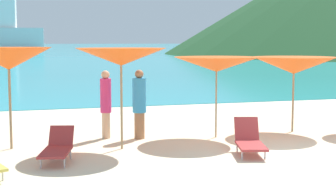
% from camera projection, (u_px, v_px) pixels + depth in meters
% --- Properties ---
extents(ground_plane, '(50.00, 100.00, 0.30)m').
position_uv_depth(ground_plane, '(171.00, 107.00, 20.34)').
color(ground_plane, beige).
extents(ocean_water, '(650.00, 440.00, 0.02)m').
position_uv_depth(ocean_water, '(34.00, 46.00, 229.73)').
color(ocean_water, '#2DADBC').
rests_on(ocean_water, ground_plane).
extents(umbrella_2, '(2.10, 2.10, 2.34)m').
position_uv_depth(umbrella_2, '(9.00, 59.00, 11.47)').
color(umbrella_2, '#9E7F59').
rests_on(umbrella_2, ground_plane).
extents(umbrella_3, '(2.27, 2.27, 2.33)m').
position_uv_depth(umbrella_3, '(121.00, 57.00, 11.46)').
color(umbrella_3, '#9E7F59').
rests_on(umbrella_3, ground_plane).
extents(umbrella_4, '(2.27, 2.27, 2.08)m').
position_uv_depth(umbrella_4, '(216.00, 64.00, 12.88)').
color(umbrella_4, '#9E7F59').
rests_on(umbrella_4, ground_plane).
extents(umbrella_5, '(2.52, 2.52, 2.06)m').
position_uv_depth(umbrella_5, '(294.00, 65.00, 13.72)').
color(umbrella_5, '#9E7F59').
rests_on(umbrella_5, ground_plane).
extents(lounge_chair_0, '(0.85, 1.48, 0.66)m').
position_uv_depth(lounge_chair_0, '(57.00, 147.00, 10.41)').
color(lounge_chair_0, '#A53333').
rests_on(lounge_chair_0, ground_plane).
extents(lounge_chair_10, '(0.89, 1.40, 0.75)m').
position_uv_depth(lounge_chair_10, '(250.00, 140.00, 11.13)').
color(lounge_chair_10, '#A53333').
rests_on(lounge_chair_10, ground_plane).
extents(beachgoer_0, '(0.35, 0.35, 1.76)m').
position_uv_depth(beachgoer_0, '(139.00, 102.00, 12.82)').
color(beachgoer_0, '#A3704C').
rests_on(beachgoer_0, ground_plane).
extents(beachgoer_1, '(0.28, 0.28, 1.74)m').
position_uv_depth(beachgoer_1, '(106.00, 102.00, 12.87)').
color(beachgoer_1, '#DBAA84').
rests_on(beachgoer_1, ground_plane).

